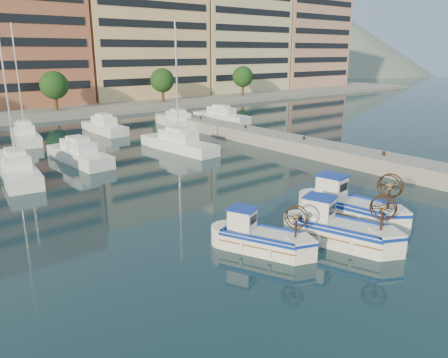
{
  "coord_description": "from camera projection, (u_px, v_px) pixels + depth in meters",
  "views": [
    {
      "loc": [
        -16.88,
        -11.79,
        8.83
      ],
      "look_at": [
        -1.21,
        7.79,
        1.5
      ],
      "focal_mm": 35.0,
      "sensor_mm": 36.0,
      "label": 1
    }
  ],
  "objects": [
    {
      "name": "quay",
      "position": [
        360.0,
        158.0,
        35.06
      ],
      "size": [
        3.0,
        60.0,
        1.2
      ],
      "primitive_type": "cube",
      "color": "gray",
      "rests_on": "ground"
    },
    {
      "name": "hill_east",
      "position": [
        332.0,
        73.0,
        187.82
      ],
      "size": [
        160.0,
        160.0,
        50.0
      ],
      "primitive_type": "cone",
      "color": "slate",
      "rests_on": "ground"
    },
    {
      "name": "ground",
      "position": [
        342.0,
        239.0,
        21.43
      ],
      "size": [
        300.0,
        300.0,
        0.0
      ],
      "primitive_type": "plane",
      "color": "#172F3C",
      "rests_on": "ground"
    },
    {
      "name": "yacht_marina",
      "position": [
        80.0,
        144.0,
        40.62
      ],
      "size": [
        38.77,
        22.46,
        11.5
      ],
      "color": "white",
      "rests_on": "ground"
    },
    {
      "name": "fishing_boat_a",
      "position": [
        260.0,
        237.0,
        20.0
      ],
      "size": [
        2.99,
        4.05,
        2.44
      ],
      "rotation": [
        0.0,
        0.0,
        0.43
      ],
      "color": "white",
      "rests_on": "ground"
    },
    {
      "name": "fishing_boat_b",
      "position": [
        339.0,
        229.0,
        20.69
      ],
      "size": [
        3.06,
        4.58,
        2.77
      ],
      "rotation": [
        0.0,
        0.0,
        0.32
      ],
      "color": "white",
      "rests_on": "ground"
    },
    {
      "name": "waterfront",
      "position": [
        58.0,
        38.0,
        72.61
      ],
      "size": [
        180.0,
        40.0,
        25.6
      ],
      "color": "gray",
      "rests_on": "ground"
    },
    {
      "name": "fishing_boat_c",
      "position": [
        349.0,
        206.0,
        23.57
      ],
      "size": [
        2.73,
        4.93,
        2.99
      ],
      "rotation": [
        0.0,
        0.0,
        0.18
      ],
      "color": "white",
      "rests_on": "ground"
    }
  ]
}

